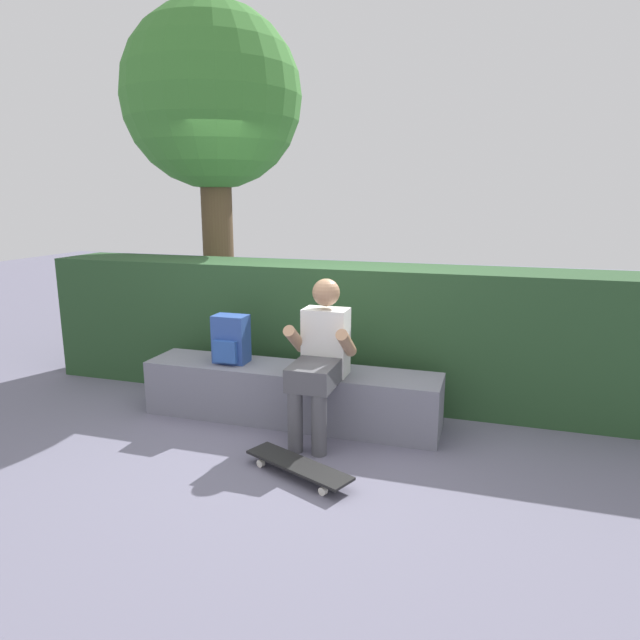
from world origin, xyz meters
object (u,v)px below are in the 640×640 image
(skateboard_near_person, at_px, (298,466))
(backpack_on_bench, at_px, (231,340))
(person_skater, at_px, (320,354))
(bench_main, at_px, (290,394))

(skateboard_near_person, relative_size, backpack_on_bench, 2.03)
(person_skater, bearing_deg, skateboard_near_person, -85.26)
(bench_main, height_order, skateboard_near_person, bench_main)
(bench_main, bearing_deg, skateboard_near_person, -66.37)
(bench_main, relative_size, person_skater, 2.03)
(skateboard_near_person, height_order, backpack_on_bench, backpack_on_bench)
(bench_main, bearing_deg, backpack_on_bench, -178.96)
(skateboard_near_person, xyz_separation_m, backpack_on_bench, (-0.90, 0.87, 0.57))
(bench_main, xyz_separation_m, backpack_on_bench, (-0.52, -0.01, 0.42))
(bench_main, height_order, backpack_on_bench, backpack_on_bench)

